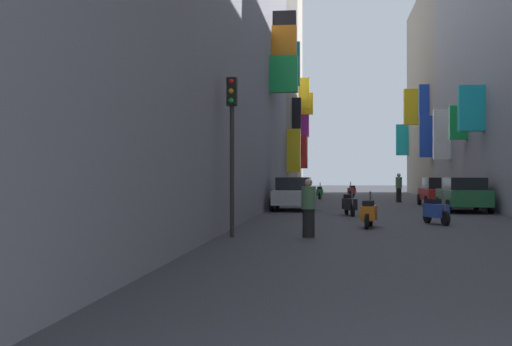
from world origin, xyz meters
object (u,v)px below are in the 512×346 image
(parked_car_silver, at_px, (294,193))
(parked_car_red, at_px, (440,191))
(scooter_green, at_px, (320,192))
(traffic_light_near_corner, at_px, (232,128))
(scooter_black, at_px, (349,204))
(scooter_blue, at_px, (436,211))
(pedestrian_crossing, at_px, (309,208))
(scooter_orange, at_px, (369,213))
(pedestrian_near_left, at_px, (399,188))
(scooter_red, at_px, (352,191))
(parked_car_green, at_px, (463,194))

(parked_car_silver, bearing_deg, parked_car_red, 32.15)
(scooter_green, bearing_deg, traffic_light_near_corner, -93.52)
(parked_car_silver, relative_size, scooter_black, 2.06)
(parked_car_silver, height_order, scooter_blue, parked_car_silver)
(scooter_green, relative_size, pedestrian_crossing, 1.28)
(scooter_orange, distance_m, traffic_light_near_corner, 5.73)
(scooter_black, bearing_deg, scooter_blue, -58.70)
(scooter_orange, distance_m, pedestrian_near_left, 19.36)
(scooter_green, xyz_separation_m, traffic_light_near_corner, (-1.70, -27.68, 2.43))
(scooter_orange, bearing_deg, pedestrian_crossing, -117.37)
(scooter_black, height_order, pedestrian_near_left, pedestrian_near_left)
(scooter_blue, bearing_deg, scooter_red, 94.39)
(scooter_blue, distance_m, pedestrian_crossing, 6.44)
(pedestrian_near_left, bearing_deg, scooter_green, 134.42)
(parked_car_green, xyz_separation_m, pedestrian_crossing, (-6.43, -12.71, -0.03))
(parked_car_red, height_order, pedestrian_crossing, pedestrian_crossing)
(parked_car_green, distance_m, pedestrian_near_left, 10.00)
(scooter_red, bearing_deg, parked_car_green, -76.93)
(scooter_green, xyz_separation_m, scooter_blue, (4.37, -22.51, -0.00))
(parked_car_red, distance_m, scooter_red, 14.55)
(parked_car_green, distance_m, scooter_blue, 8.08)
(scooter_red, height_order, pedestrian_crossing, pedestrian_crossing)
(scooter_black, height_order, traffic_light_near_corner, traffic_light_near_corner)
(scooter_red, height_order, traffic_light_near_corner, traffic_light_near_corner)
(parked_car_green, bearing_deg, scooter_blue, -107.15)
(scooter_red, relative_size, scooter_green, 0.89)
(parked_car_silver, height_order, scooter_orange, parked_car_silver)
(parked_car_silver, xyz_separation_m, traffic_light_near_corner, (-0.80, -13.41, 2.09))
(parked_car_silver, height_order, parked_car_red, parked_car_silver)
(scooter_blue, distance_m, pedestrian_near_left, 17.55)
(scooter_green, xyz_separation_m, pedestrian_near_left, (4.87, -4.97, 0.42))
(parked_car_red, relative_size, traffic_light_near_corner, 1.02)
(parked_car_silver, distance_m, scooter_green, 14.30)
(scooter_blue, xyz_separation_m, pedestrian_near_left, (0.50, 17.54, 0.42))
(scooter_orange, distance_m, scooter_green, 24.21)
(scooter_black, height_order, scooter_orange, same)
(parked_car_red, xyz_separation_m, scooter_orange, (-4.48, -14.54, -0.33))
(parked_car_silver, bearing_deg, scooter_black, -55.79)
(parked_car_red, height_order, traffic_light_near_corner, traffic_light_near_corner)
(pedestrian_near_left, bearing_deg, pedestrian_crossing, -101.40)
(scooter_black, bearing_deg, scooter_orange, -85.68)
(traffic_light_near_corner, bearing_deg, scooter_blue, 40.41)
(parked_car_green, height_order, scooter_green, parked_car_green)
(parked_car_green, height_order, pedestrian_crossing, pedestrian_crossing)
(parked_car_green, xyz_separation_m, parked_car_silver, (-7.66, 0.53, -0.00))
(parked_car_green, xyz_separation_m, scooter_red, (-4.44, 19.13, -0.34))
(parked_car_green, bearing_deg, pedestrian_near_left, 100.85)
(pedestrian_crossing, bearing_deg, scooter_black, 82.30)
(parked_car_red, xyz_separation_m, scooter_red, (-4.25, 13.91, -0.33))
(parked_car_silver, relative_size, parked_car_red, 0.95)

